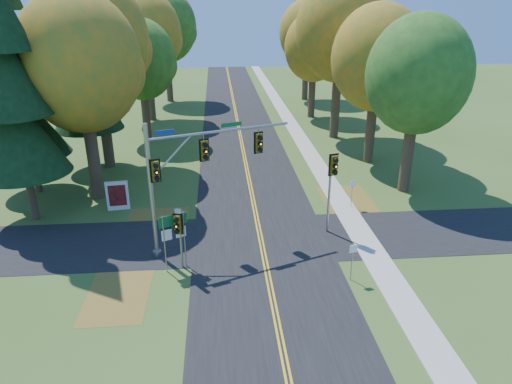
{
  "coord_description": "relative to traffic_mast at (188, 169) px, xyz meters",
  "views": [
    {
      "loc": [
        -2.35,
        -22.21,
        13.27
      ],
      "look_at": [
        -0.3,
        1.69,
        3.2
      ],
      "focal_mm": 32.0,
      "sensor_mm": 36.0,
      "label": 1
    }
  ],
  "objects": [
    {
      "name": "road_cross",
      "position": [
        4.04,
        0.81,
        -4.89
      ],
      "size": [
        60.0,
        6.0,
        0.02
      ],
      "primitive_type": "cube",
      "color": "black",
      "rests_on": "ground"
    },
    {
      "name": "tree_e_b",
      "position": [
        15.0,
        14.39,
        4.0
      ],
      "size": [
        7.6,
        7.6,
        13.33
      ],
      "color": "#38281C",
      "rests_on": "ground"
    },
    {
      "name": "pine_c",
      "position": [
        -8.96,
        14.81,
        4.79
      ],
      "size": [
        5.6,
        5.6,
        20.56
      ],
      "color": "#38281C",
      "rests_on": "ground"
    },
    {
      "name": "tree_w_d",
      "position": [
        -6.09,
        32.0,
        4.88
      ],
      "size": [
        8.2,
        8.2,
        14.56
      ],
      "color": "#38281C",
      "rests_on": "ground"
    },
    {
      "name": "tree_w_e",
      "position": [
        -4.89,
        42.9,
        5.17
      ],
      "size": [
        8.4,
        8.4,
        14.97
      ],
      "color": "#38281C",
      "rests_on": "ground"
    },
    {
      "name": "east_signal_pole",
      "position": [
        8.29,
        1.19,
        -0.99
      ],
      "size": [
        0.59,
        0.69,
        5.16
      ],
      "rotation": [
        0.0,
        0.0,
        0.26
      ],
      "color": "#999BA1",
      "rests_on": "ground"
    },
    {
      "name": "tree_e_e",
      "position": [
        14.51,
        42.39,
        4.29
      ],
      "size": [
        7.8,
        7.8,
        13.74
      ],
      "color": "#38281C",
      "rests_on": "ground"
    },
    {
      "name": "sidewalk_east",
      "position": [
        10.24,
        -1.19,
        -4.87
      ],
      "size": [
        1.6,
        160.0,
        0.06
      ],
      "primitive_type": "cube",
      "color": "#9E998E",
      "rests_on": "ground"
    },
    {
      "name": "road_main",
      "position": [
        4.04,
        -1.19,
        -4.89
      ],
      "size": [
        8.0,
        160.0,
        0.02
      ],
      "primitive_type": "cube",
      "color": "black",
      "rests_on": "ground"
    },
    {
      "name": "tree_e_a",
      "position": [
        15.6,
        7.59,
        3.63
      ],
      "size": [
        7.2,
        7.2,
        12.73
      ],
      "color": "#38281C",
      "rests_on": "ground"
    },
    {
      "name": "tree_w_c",
      "position": [
        -5.5,
        23.28,
        3.04
      ],
      "size": [
        6.8,
        6.8,
        11.91
      ],
      "color": "#38281C",
      "rests_on": "ground"
    },
    {
      "name": "leaf_patch_w_near",
      "position": [
        -2.46,
        2.81,
        -4.89
      ],
      "size": [
        4.0,
        6.0,
        0.0
      ],
      "primitive_type": "cube",
      "color": "brown",
      "rests_on": "ground"
    },
    {
      "name": "leaf_patch_w_far",
      "position": [
        -3.46,
        -4.19,
        -4.89
      ],
      "size": [
        3.0,
        5.0,
        0.0
      ],
      "primitive_type": "cube",
      "color": "brown",
      "rests_on": "ground"
    },
    {
      "name": "leaf_patch_e",
      "position": [
        10.84,
        4.81,
        -4.89
      ],
      "size": [
        3.5,
        8.0,
        0.0
      ],
      "primitive_type": "cube",
      "color": "brown",
      "rests_on": "ground"
    },
    {
      "name": "tree_w_b",
      "position": [
        -7.69,
        15.1,
        5.47
      ],
      "size": [
        8.6,
        8.6,
        15.38
      ],
      "color": "#38281C",
      "rests_on": "ground"
    },
    {
      "name": "reg_sign_e_north",
      "position": [
        10.73,
        4.8,
        -3.47
      ],
      "size": [
        0.39,
        0.12,
        2.09
      ],
      "rotation": [
        0.0,
        0.0,
        0.24
      ],
      "color": "gray",
      "rests_on": "ground"
    },
    {
      "name": "pine_b",
      "position": [
        -11.96,
        9.81,
        3.26
      ],
      "size": [
        5.6,
        5.6,
        17.31
      ],
      "color": "#38281C",
      "rests_on": "ground"
    },
    {
      "name": "centerline_right",
      "position": [
        4.14,
        -1.19,
        -4.88
      ],
      "size": [
        0.1,
        160.0,
        0.01
      ],
      "primitive_type": "cube",
      "color": "gold",
      "rests_on": "road_main"
    },
    {
      "name": "ground",
      "position": [
        4.04,
        -1.19,
        -4.9
      ],
      "size": [
        160.0,
        160.0,
        0.0
      ],
      "primitive_type": "plane",
      "color": "#36531D",
      "rests_on": "ground"
    },
    {
      "name": "tree_w_a",
      "position": [
        -7.09,
        8.19,
        4.59
      ],
      "size": [
        8.0,
        8.0,
        14.15
      ],
      "color": "#38281C",
      "rests_on": "ground"
    },
    {
      "name": "pine_a",
      "position": [
        -10.46,
        4.81,
        4.28
      ],
      "size": [
        5.6,
        5.6,
        19.48
      ],
      "color": "#38281C",
      "rests_on": "ground"
    },
    {
      "name": "centerline_left",
      "position": [
        3.94,
        -1.19,
        -4.88
      ],
      "size": [
        0.1,
        160.0,
        0.01
      ],
      "primitive_type": "cube",
      "color": "gold",
      "rests_on": "road_main"
    },
    {
      "name": "traffic_mast",
      "position": [
        0.0,
        0.0,
        0.0
      ],
      "size": [
        7.91,
        3.37,
        7.62
      ],
      "rotation": [
        0.0,
        0.0,
        0.36
      ],
      "color": "gray",
      "rests_on": "ground"
    },
    {
      "name": "tree_e_c",
      "position": [
        13.92,
        22.5,
        5.76
      ],
      "size": [
        8.8,
        8.8,
        15.79
      ],
      "color": "#38281C",
      "rests_on": "ground"
    },
    {
      "name": "reg_sign_e_south",
      "position": [
        8.24,
        -3.97,
        -3.45
      ],
      "size": [
        0.4,
        0.13,
        2.11
      ],
      "rotation": [
        0.0,
        0.0,
        0.25
      ],
      "color": "gray",
      "rests_on": "ground"
    },
    {
      "name": "reg_sign_w",
      "position": [
        -0.84,
        1.31,
        -3.51
      ],
      "size": [
        0.38,
        0.13,
        2.03
      ],
      "rotation": [
        0.0,
        0.0,
        -0.26
      ],
      "color": "gray",
      "rests_on": "ground"
    },
    {
      "name": "info_kiosk",
      "position": [
        -5.28,
        5.81,
        -3.87
      ],
      "size": [
        1.5,
        0.38,
        2.06
      ],
      "rotation": [
        0.0,
        0.0,
        0.11
      ],
      "color": "silver",
      "rests_on": "ground"
    },
    {
      "name": "tree_e_d",
      "position": [
        13.3,
        31.68,
        3.34
      ],
      "size": [
        7.0,
        7.0,
        12.32
      ],
      "color": "#38281C",
      "rests_on": "ground"
    },
    {
      "name": "route_sign_cluster",
      "position": [
        -0.77,
        -2.14,
        -2.59
      ],
      "size": [
        1.41,
        0.68,
        3.28
      ],
      "rotation": [
        0.0,
        0.0,
        0.43
      ],
      "color": "gray",
      "rests_on": "ground"
    },
    {
      "name": "ped_signal_pole",
      "position": [
        -0.52,
        -2.18,
        -2.46
      ],
      "size": [
        0.51,
        0.6,
        3.29
      ],
      "rotation": [
        0.0,
        0.0,
        -0.25
      ],
      "color": "#97999F",
      "rests_on": "ground"
    }
  ]
}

